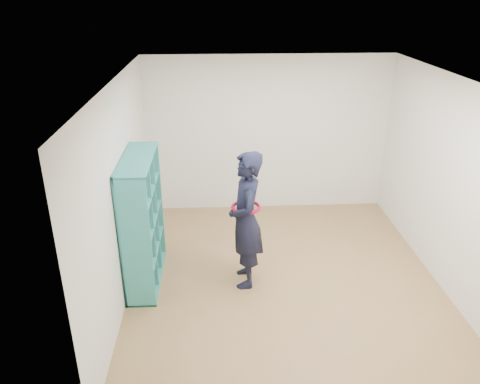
{
  "coord_description": "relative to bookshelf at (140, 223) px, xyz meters",
  "views": [
    {
      "loc": [
        -0.87,
        -5.16,
        3.56
      ],
      "look_at": [
        -0.57,
        0.3,
        1.14
      ],
      "focal_mm": 35.0,
      "sensor_mm": 36.0,
      "label": 1
    }
  ],
  "objects": [
    {
      "name": "floor",
      "position": [
        1.83,
        -0.13,
        -0.83
      ],
      "size": [
        4.5,
        4.5,
        0.0
      ],
      "primitive_type": "plane",
      "color": "#976E44",
      "rests_on": "ground"
    },
    {
      "name": "ceiling",
      "position": [
        1.83,
        -0.13,
        1.77
      ],
      "size": [
        4.5,
        4.5,
        0.0
      ],
      "primitive_type": "plane",
      "color": "white",
      "rests_on": "wall_back"
    },
    {
      "name": "wall_left",
      "position": [
        -0.17,
        -0.13,
        0.47
      ],
      "size": [
        0.02,
        4.5,
        2.6
      ],
      "primitive_type": "cube",
      "color": "white",
      "rests_on": "floor"
    },
    {
      "name": "wall_right",
      "position": [
        3.83,
        -0.13,
        0.47
      ],
      "size": [
        0.02,
        4.5,
        2.6
      ],
      "primitive_type": "cube",
      "color": "white",
      "rests_on": "floor"
    },
    {
      "name": "wall_back",
      "position": [
        1.83,
        2.12,
        0.47
      ],
      "size": [
        4.0,
        0.02,
        2.6
      ],
      "primitive_type": "cube",
      "color": "white",
      "rests_on": "floor"
    },
    {
      "name": "wall_front",
      "position": [
        1.83,
        -2.38,
        0.47
      ],
      "size": [
        4.0,
        0.02,
        2.6
      ],
      "primitive_type": "cube",
      "color": "white",
      "rests_on": "floor"
    },
    {
      "name": "bookshelf",
      "position": [
        0.0,
        0.0,
        0.0
      ],
      "size": [
        0.37,
        1.27,
        1.69
      ],
      "color": "teal",
      "rests_on": "floor"
    },
    {
      "name": "person",
      "position": [
        1.33,
        -0.14,
        0.07
      ],
      "size": [
        0.44,
        0.66,
        1.78
      ],
      "rotation": [
        0.0,
        0.0,
        -1.55
      ],
      "color": "black",
      "rests_on": "floor"
    },
    {
      "name": "smartphone",
      "position": [
        1.17,
        -0.05,
        0.18
      ],
      "size": [
        0.03,
        0.09,
        0.13
      ],
      "rotation": [
        0.25,
        0.0,
        0.19
      ],
      "color": "silver",
      "rests_on": "person"
    }
  ]
}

